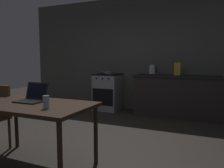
{
  "coord_description": "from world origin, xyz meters",
  "views": [
    {
      "loc": [
        1.81,
        -2.67,
        1.23
      ],
      "look_at": [
        0.26,
        0.89,
        0.82
      ],
      "focal_mm": 35.52,
      "sensor_mm": 36.0,
      "label": 1
    }
  ],
  "objects": [
    {
      "name": "dining_table",
      "position": [
        -0.03,
        -0.75,
        0.67
      ],
      "size": [
        1.4,
        0.81,
        0.74
      ],
      "color": "#332319",
      "rests_on": "ground_plane"
    },
    {
      "name": "drinking_glass",
      "position": [
        0.31,
        -0.9,
        0.81
      ],
      "size": [
        0.06,
        0.06,
        0.14
      ],
      "color": "#99B7C6",
      "rests_on": "dining_table"
    },
    {
      "name": "kitchen_counter",
      "position": [
        1.32,
        2.35,
        0.46
      ],
      "size": [
        2.16,
        0.64,
        0.91
      ],
      "color": "#282623",
      "rests_on": "ground_plane"
    },
    {
      "name": "laptop",
      "position": [
        -0.12,
        -0.66,
        0.79
      ],
      "size": [
        0.32,
        0.28,
        0.22
      ],
      "rotation": [
        0.0,
        0.0,
        0.06
      ],
      "color": "#232326",
      "rests_on": "dining_table"
    },
    {
      "name": "back_wall",
      "position": [
        0.3,
        2.7,
        1.4
      ],
      "size": [
        6.4,
        0.1,
        2.8
      ],
      "primitive_type": "cube",
      "color": "#4C4F49",
      "rests_on": "ground_plane"
    },
    {
      "name": "frying_pan",
      "position": [
        -0.52,
        2.32,
        0.94
      ],
      "size": [
        0.27,
        0.44,
        0.05
      ],
      "color": "gray",
      "rests_on": "stove_oven"
    },
    {
      "name": "electric_kettle",
      "position": [
        0.63,
        2.35,
        1.02
      ],
      "size": [
        0.18,
        0.16,
        0.23
      ],
      "color": "black",
      "rests_on": "kitchen_counter"
    },
    {
      "name": "cereal_box",
      "position": [
        1.18,
        2.37,
        1.05
      ],
      "size": [
        0.13,
        0.05,
        0.28
      ],
      "color": "gold",
      "rests_on": "kitchen_counter"
    },
    {
      "name": "ground_plane",
      "position": [
        0.0,
        0.0,
        0.0
      ],
      "size": [
        12.0,
        12.0,
        0.0
      ],
      "primitive_type": "plane",
      "color": "#2D2823"
    },
    {
      "name": "stove_oven",
      "position": [
        -0.49,
        2.35,
        0.46
      ],
      "size": [
        0.6,
        0.62,
        0.91
      ],
      "color": "gray",
      "rests_on": "ground_plane"
    }
  ]
}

